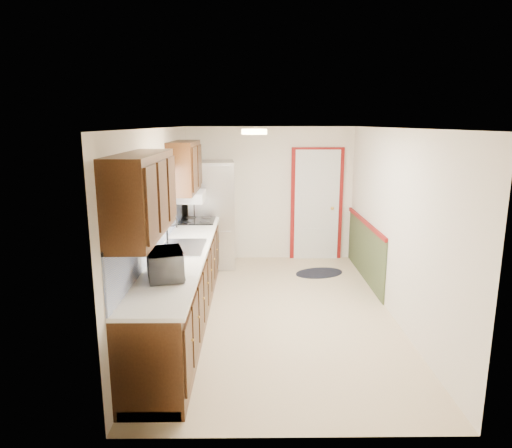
{
  "coord_description": "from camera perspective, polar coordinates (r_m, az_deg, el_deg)",
  "views": [
    {
      "loc": [
        -0.34,
        -5.69,
        2.46
      ],
      "look_at": [
        -0.28,
        0.22,
        1.15
      ],
      "focal_mm": 32.0,
      "sensor_mm": 36.0,
      "label": 1
    }
  ],
  "objects": [
    {
      "name": "kitchen_run",
      "position": [
        5.71,
        -9.65,
        -4.46
      ],
      "size": [
        0.63,
        4.0,
        2.2
      ],
      "color": "#321A0B",
      "rests_on": "ground"
    },
    {
      "name": "room_shell",
      "position": [
        5.83,
        2.73,
        0.03
      ],
      "size": [
        3.2,
        5.2,
        2.52
      ],
      "color": "beige",
      "rests_on": "ground"
    },
    {
      "name": "ceiling_fixture",
      "position": [
        5.49,
        -0.22,
        11.47
      ],
      "size": [
        0.3,
        0.3,
        0.06
      ],
      "primitive_type": "cylinder",
      "color": "#FFD88C",
      "rests_on": "room_shell"
    },
    {
      "name": "rug",
      "position": [
        7.75,
        7.9,
        -6.08
      ],
      "size": [
        0.95,
        0.76,
        0.01
      ],
      "primitive_type": "ellipsoid",
      "rotation": [
        0.0,
        0.0,
        0.32
      ],
      "color": "black",
      "rests_on": "ground"
    },
    {
      "name": "refrigerator",
      "position": [
        7.92,
        -5.53,
        1.2
      ],
      "size": [
        0.81,
        0.79,
        1.83
      ],
      "rotation": [
        0.0,
        0.0,
        0.07
      ],
      "color": "#B7B7BC",
      "rests_on": "ground"
    },
    {
      "name": "microwave",
      "position": [
        4.66,
        -11.28,
        -4.57
      ],
      "size": [
        0.41,
        0.56,
        0.34
      ],
      "primitive_type": "imported",
      "rotation": [
        0.0,
        0.0,
        1.85
      ],
      "color": "white",
      "rests_on": "kitchen_run"
    },
    {
      "name": "back_wall_trim",
      "position": [
        8.16,
        8.8,
        1.27
      ],
      "size": [
        1.12,
        2.3,
        2.08
      ],
      "color": "maroon",
      "rests_on": "ground"
    },
    {
      "name": "cooktop",
      "position": [
        7.3,
        -7.3,
        0.47
      ],
      "size": [
        0.54,
        0.65,
        0.02
      ],
      "primitive_type": "cube",
      "color": "black",
      "rests_on": "kitchen_run"
    }
  ]
}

